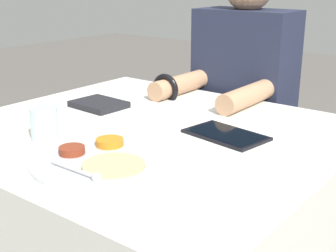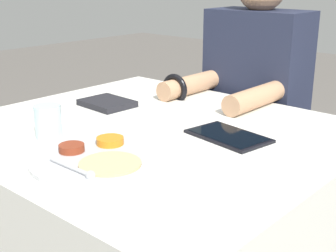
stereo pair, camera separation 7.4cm
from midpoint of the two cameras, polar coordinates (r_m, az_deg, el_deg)
name	(u,v)px [view 1 (the left image)]	position (r m, az deg, el deg)	size (l,w,h in m)	color
dining_table	(149,240)	(1.51, -3.83, -13.67)	(1.08, 0.97, 0.73)	silver
thali_tray	(101,159)	(1.13, -10.05, -4.01)	(0.33, 0.33, 0.03)	#B7BABF
red_notebook	(99,105)	(1.59, -9.75, 2.56)	(0.18, 0.14, 0.02)	silver
tablet_device	(226,135)	(1.29, 5.43, -1.08)	(0.24, 0.17, 0.01)	black
person_diner	(241,128)	(1.90, 7.75, -0.27)	(0.38, 0.49, 1.20)	black
drinking_glass	(44,124)	(1.30, -16.43, 0.24)	(0.07, 0.07, 0.09)	silver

